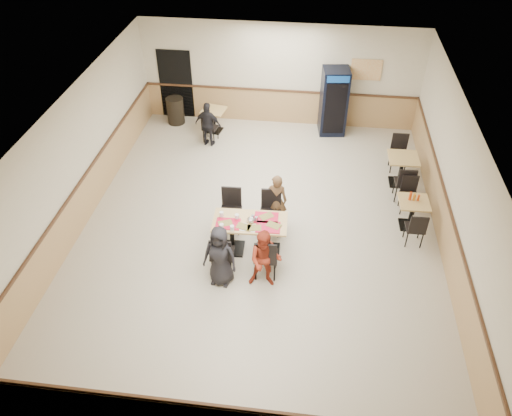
# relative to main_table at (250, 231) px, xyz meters

# --- Properties ---
(ground) EXTENTS (10.00, 10.00, 0.00)m
(ground) POSITION_rel_main_table_xyz_m (0.10, 0.75, -0.55)
(ground) COLOR beige
(ground) RESTS_ON ground
(room_shell) EXTENTS (10.00, 10.00, 10.00)m
(room_shell) POSITION_rel_main_table_xyz_m (1.88, 3.30, 0.03)
(room_shell) COLOR silver
(room_shell) RESTS_ON ground
(main_table) EXTENTS (1.57, 0.83, 0.83)m
(main_table) POSITION_rel_main_table_xyz_m (0.00, 0.00, 0.00)
(main_table) COLOR black
(main_table) RESTS_ON ground
(main_chairs) EXTENTS (1.43, 1.85, 1.05)m
(main_chairs) POSITION_rel_main_table_xyz_m (-0.05, -0.00, -0.03)
(main_chairs) COLOR black
(main_chairs) RESTS_ON ground
(diner_woman_left) EXTENTS (0.73, 0.53, 1.38)m
(diner_woman_left) POSITION_rel_main_table_xyz_m (-0.46, -0.95, 0.14)
(diner_woman_left) COLOR black
(diner_woman_left) RESTS_ON ground
(diner_woman_right) EXTENTS (0.67, 0.53, 1.34)m
(diner_woman_right) POSITION_rel_main_table_xyz_m (0.42, -0.92, 0.12)
(diner_woman_right) COLOR #99301B
(diner_woman_right) RESTS_ON ground
(diner_man_opposite) EXTENTS (0.49, 0.32, 1.34)m
(diner_man_opposite) POSITION_rel_main_table_xyz_m (0.46, 0.95, 0.12)
(diner_man_opposite) COLOR brown
(diner_man_opposite) RESTS_ON ground
(lone_diner) EXTENTS (0.80, 0.46, 1.29)m
(lone_diner) POSITION_rel_main_table_xyz_m (-1.73, 4.17, 0.10)
(lone_diner) COLOR black
(lone_diner) RESTS_ON ground
(tabletop_clutter) EXTENTS (1.36, 0.70, 0.12)m
(tabletop_clutter) POSITION_rel_main_table_xyz_m (0.00, -0.07, 0.30)
(tabletop_clutter) COLOR red
(tabletop_clutter) RESTS_ON main_table
(side_table_near) EXTENTS (0.68, 0.68, 0.71)m
(side_table_near) POSITION_rel_main_table_xyz_m (3.49, 1.26, -0.08)
(side_table_near) COLOR black
(side_table_near) RESTS_ON ground
(side_table_near_chair_south) EXTENTS (0.43, 0.43, 0.90)m
(side_table_near_chair_south) POSITION_rel_main_table_xyz_m (3.49, 0.69, -0.10)
(side_table_near_chair_south) COLOR black
(side_table_near_chair_south) RESTS_ON ground
(side_table_near_chair_north) EXTENTS (0.43, 0.43, 0.90)m
(side_table_near_chair_north) POSITION_rel_main_table_xyz_m (3.49, 1.82, -0.10)
(side_table_near_chair_north) COLOR black
(side_table_near_chair_north) RESTS_ON ground
(side_table_far) EXTENTS (0.74, 0.74, 0.78)m
(side_table_far) POSITION_rel_main_table_xyz_m (3.42, 2.93, -0.03)
(side_table_far) COLOR black
(side_table_far) RESTS_ON ground
(side_table_far_chair_south) EXTENTS (0.47, 0.47, 0.99)m
(side_table_far_chair_south) POSITION_rel_main_table_xyz_m (3.42, 2.30, -0.05)
(side_table_far_chair_south) COLOR black
(side_table_far_chair_south) RESTS_ON ground
(side_table_far_chair_north) EXTENTS (0.47, 0.47, 0.99)m
(side_table_far_chair_north) POSITION_rel_main_table_xyz_m (3.42, 3.55, -0.05)
(side_table_far_chair_north) COLOR black
(side_table_far_chair_north) RESTS_ON ground
(condiment_caddy) EXTENTS (0.23, 0.06, 0.20)m
(condiment_caddy) POSITION_rel_main_table_xyz_m (3.46, 1.31, 0.25)
(condiment_caddy) COLOR #BF380D
(condiment_caddy) RESTS_ON side_table_near
(back_table) EXTENTS (0.75, 0.75, 0.69)m
(back_table) POSITION_rel_main_table_xyz_m (-1.73, 4.95, -0.09)
(back_table) COLOR black
(back_table) RESTS_ON ground
(back_table_chair_lone) EXTENTS (0.47, 0.47, 0.88)m
(back_table_chair_lone) POSITION_rel_main_table_xyz_m (-1.73, 4.40, -0.11)
(back_table_chair_lone) COLOR black
(back_table_chair_lone) RESTS_ON ground
(pepsi_cooler) EXTENTS (0.81, 0.82, 1.92)m
(pepsi_cooler) POSITION_rel_main_table_xyz_m (1.69, 5.35, 0.41)
(pepsi_cooler) COLOR black
(pepsi_cooler) RESTS_ON ground
(trash_bin) EXTENTS (0.51, 0.51, 0.80)m
(trash_bin) POSITION_rel_main_table_xyz_m (-2.97, 5.30, -0.15)
(trash_bin) COLOR black
(trash_bin) RESTS_ON ground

